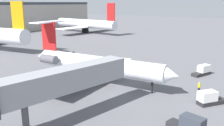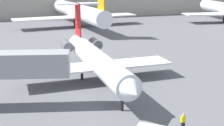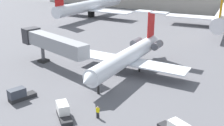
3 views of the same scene
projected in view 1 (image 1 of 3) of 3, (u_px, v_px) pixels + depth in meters
The scene contains 8 objects.
ground_plane at pixel (126, 87), 40.20m from camera, with size 400.00×400.00×0.10m, color #5B5B60.
regional_jet at pixel (94, 64), 41.57m from camera, with size 21.84×27.56×9.96m.
jet_bridge at pixel (49, 84), 26.42m from camera, with size 18.87×7.14×6.50m.
ground_crew_marshaller at pixel (199, 87), 37.33m from camera, with size 0.41×0.27×1.69m.
baggage_tug_lead at pixel (203, 71), 46.38m from camera, with size 4.22×2.91×1.90m.
baggage_tug_trailing at pixel (209, 99), 32.96m from camera, with size 4.02×3.55×1.90m.
baggage_tug_spare at pixel (189, 125), 25.85m from camera, with size 2.39×4.23×1.90m.
parked_airliner_centre at pixel (85, 24), 109.09m from camera, with size 29.19×34.25×13.05m.
Camera 1 is at (-33.57, -18.17, 13.32)m, focal length 39.63 mm.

